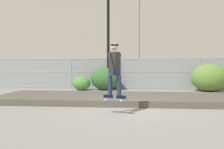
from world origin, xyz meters
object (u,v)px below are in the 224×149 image
object	(u,v)px
street_lamp	(108,7)
shrub_center	(106,79)
parked_car_near	(84,73)
shrub_left	(82,83)
skater	(115,67)
skateboard	(115,98)
shrub_right	(209,78)

from	to	relation	value
street_lamp	shrub_center	xyz separation A→B (m)	(-0.16, 0.01, -4.11)
parked_car_near	shrub_left	world-z (taller)	parked_car_near
shrub_left	shrub_center	size ratio (longest dim) A/B	0.61
skater	parked_car_near	size ratio (longest dim) A/B	0.38
parked_car_near	shrub_left	bearing A→B (deg)	-80.72
skateboard	parked_car_near	xyz separation A→B (m)	(-3.14, 10.70, 0.35)
skater	shrub_right	xyz separation A→B (m)	(4.51, 7.41, -0.68)
street_lamp	shrub_left	xyz separation A→B (m)	(-1.51, -0.26, -4.37)
skater	street_lamp	distance (m)	8.36
skateboard	shrub_center	distance (m)	7.71
shrub_left	shrub_right	xyz separation A→B (m)	(7.10, 0.07, 0.37)
street_lamp	shrub_right	xyz separation A→B (m)	(5.60, -0.19, -4.00)
skater	shrub_center	distance (m)	7.75
street_lamp	shrub_left	size ratio (longest dim) A/B	7.62
skateboard	skater	world-z (taller)	skater
shrub_right	parked_car_near	bearing A→B (deg)	156.72
skater	shrub_center	world-z (taller)	skater
parked_car_near	shrub_right	bearing A→B (deg)	-23.28
shrub_center	skateboard	bearing A→B (deg)	-80.72
skater	parked_car_near	bearing A→B (deg)	106.35
shrub_left	shrub_right	distance (m)	7.11
shrub_center	shrub_right	bearing A→B (deg)	-1.96
street_lamp	shrub_center	distance (m)	4.11
shrub_center	shrub_right	distance (m)	5.76
shrub_center	shrub_right	size ratio (longest dim) A/B	0.85
shrub_center	street_lamp	bearing A→B (deg)	-2.08
skateboard	shrub_right	world-z (taller)	shrub_right
parked_car_near	skateboard	bearing A→B (deg)	-73.65
skater	shrub_center	bearing A→B (deg)	99.28
street_lamp	parked_car_near	distance (m)	5.41
street_lamp	shrub_right	size ratio (longest dim) A/B	3.95
street_lamp	shrub_right	bearing A→B (deg)	-1.96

